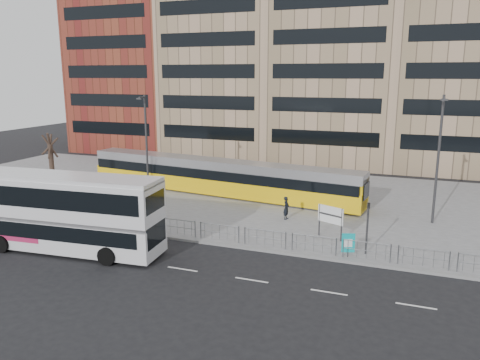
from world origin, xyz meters
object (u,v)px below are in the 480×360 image
(double_decker_bus, at_px, (66,210))
(lamp_post_west, at_px, (146,139))
(pedestrian, at_px, (286,208))
(traffic_light_east, at_px, (368,221))
(ad_panel, at_px, (348,243))
(traffic_light_west, at_px, (143,202))
(lamp_post_east, at_px, (438,155))
(bare_tree, at_px, (49,131))
(station_sign, at_px, (331,216))
(tram, at_px, (217,177))

(double_decker_bus, xyz_separation_m, lamp_post_west, (-3.29, 14.41, 2.28))
(double_decker_bus, distance_m, pedestrian, 14.95)
(double_decker_bus, distance_m, traffic_light_east, 17.71)
(ad_panel, relative_size, traffic_light_west, 0.45)
(pedestrian, bearing_deg, lamp_post_east, -72.29)
(pedestrian, bearing_deg, ad_panel, -135.66)
(traffic_light_west, distance_m, lamp_post_east, 20.35)
(lamp_post_west, height_order, bare_tree, lamp_post_west)
(double_decker_bus, height_order, traffic_light_east, double_decker_bus)
(pedestrian, height_order, lamp_post_east, lamp_post_east)
(double_decker_bus, distance_m, traffic_light_west, 5.15)
(traffic_light_east, relative_size, lamp_post_west, 0.36)
(station_sign, bearing_deg, double_decker_bus, -130.05)
(station_sign, distance_m, lamp_post_east, 9.11)
(ad_panel, bearing_deg, double_decker_bus, 176.63)
(traffic_light_west, distance_m, bare_tree, 16.59)
(traffic_light_west, xyz_separation_m, bare_tree, (-14.40, 7.57, 3.28))
(double_decker_bus, distance_m, lamp_post_west, 14.95)
(tram, height_order, bare_tree, bare_tree)
(double_decker_bus, bearing_deg, traffic_light_west, 57.35)
(ad_panel, bearing_deg, tram, 120.52)
(ad_panel, distance_m, lamp_post_west, 21.99)
(lamp_post_east, bearing_deg, pedestrian, -164.66)
(traffic_light_east, relative_size, bare_tree, 0.44)
(station_sign, height_order, lamp_post_east, lamp_post_east)
(traffic_light_west, bearing_deg, tram, 97.93)
(pedestrian, xyz_separation_m, lamp_post_east, (9.93, 2.72, 4.02))
(station_sign, bearing_deg, tram, 167.50)
(double_decker_bus, xyz_separation_m, pedestrian, (10.77, 10.26, -1.53))
(tram, bearing_deg, ad_panel, -33.20)
(lamp_post_west, distance_m, bare_tree, 9.02)
(traffic_light_east, bearing_deg, ad_panel, -147.21)
(tram, bearing_deg, traffic_light_west, -86.66)
(pedestrian, height_order, traffic_light_west, traffic_light_west)
(lamp_post_west, bearing_deg, pedestrian, -16.45)
(double_decker_bus, bearing_deg, tram, 73.85)
(tram, xyz_separation_m, station_sign, (11.29, -8.11, -0.06))
(ad_panel, height_order, traffic_light_east, traffic_light_east)
(lamp_post_west, height_order, lamp_post_east, lamp_post_east)
(pedestrian, bearing_deg, tram, 58.38)
(traffic_light_east, bearing_deg, station_sign, 131.66)
(ad_panel, height_order, bare_tree, bare_tree)
(station_sign, bearing_deg, lamp_post_east, 65.48)
(pedestrian, bearing_deg, traffic_light_east, -126.44)
(pedestrian, relative_size, lamp_post_west, 0.20)
(traffic_light_east, bearing_deg, pedestrian, 131.39)
(ad_panel, relative_size, traffic_light_east, 0.45)
(pedestrian, height_order, lamp_post_west, lamp_post_west)
(lamp_post_west, bearing_deg, traffic_light_east, -24.20)
(lamp_post_east, bearing_deg, double_decker_bus, -147.91)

